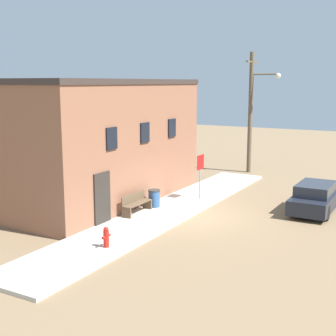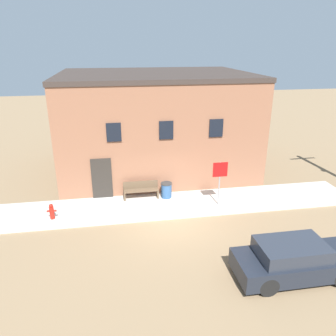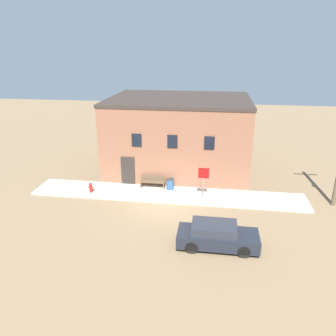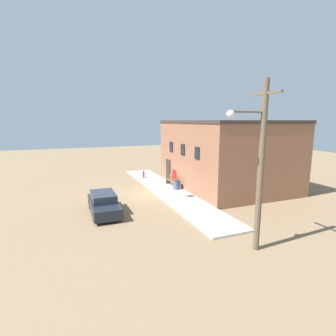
{
  "view_description": "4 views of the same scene",
  "coord_description": "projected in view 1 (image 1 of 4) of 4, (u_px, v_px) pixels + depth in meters",
  "views": [
    {
      "loc": [
        -17.56,
        -8.62,
        5.73
      ],
      "look_at": [
        0.05,
        1.3,
        2.0
      ],
      "focal_mm": 50.0,
      "sensor_mm": 36.0,
      "label": 1
    },
    {
      "loc": [
        -2.3,
        -12.72,
        7.44
      ],
      "look_at": [
        0.05,
        1.3,
        2.0
      ],
      "focal_mm": 35.0,
      "sensor_mm": 36.0,
      "label": 2
    },
    {
      "loc": [
        2.99,
        -18.89,
        9.64
      ],
      "look_at": [
        0.05,
        1.3,
        2.0
      ],
      "focal_mm": 35.0,
      "sensor_mm": 36.0,
      "label": 3
    },
    {
      "loc": [
        19.72,
        -6.52,
        5.83
      ],
      "look_at": [
        0.05,
        1.3,
        2.0
      ],
      "focal_mm": 28.0,
      "sensor_mm": 36.0,
      "label": 4
    }
  ],
  "objects": [
    {
      "name": "ground_plane",
      "position": [
        194.0,
        216.0,
        20.25
      ],
      "size": [
        80.0,
        80.0,
        0.0
      ],
      "primitive_type": "plane",
      "color": "#846B4C"
    },
    {
      "name": "sidewalk",
      "position": [
        167.0,
        211.0,
        20.86
      ],
      "size": [
        18.62,
        2.6,
        0.13
      ],
      "color": "#BCB7AD",
      "rests_on": "ground"
    },
    {
      "name": "brick_building",
      "position": [
        74.0,
        139.0,
        23.1
      ],
      "size": [
        10.89,
        8.32,
        5.86
      ],
      "color": "#8E5B42",
      "rests_on": "ground"
    },
    {
      "name": "fire_hydrant",
      "position": [
        106.0,
        237.0,
        16.02
      ],
      "size": [
        0.42,
        0.2,
        0.72
      ],
      "color": "red",
      "rests_on": "sidewalk"
    },
    {
      "name": "stop_sign",
      "position": [
        200.0,
        168.0,
        22.46
      ],
      "size": [
        0.71,
        0.06,
        2.16
      ],
      "color": "gray",
      "rests_on": "sidewalk"
    },
    {
      "name": "bench",
      "position": [
        136.0,
        203.0,
        20.2
      ],
      "size": [
        1.73,
        0.44,
        0.85
      ],
      "color": "brown",
      "rests_on": "sidewalk"
    },
    {
      "name": "trash_bin",
      "position": [
        154.0,
        198.0,
        21.22
      ],
      "size": [
        0.55,
        0.55,
        0.79
      ],
      "color": "#2D517F",
      "rests_on": "sidewalk"
    },
    {
      "name": "utility_pole",
      "position": [
        252.0,
        109.0,
        29.38
      ],
      "size": [
        1.8,
        1.98,
        7.56
      ],
      "color": "brown",
      "rests_on": "ground"
    },
    {
      "name": "parked_car",
      "position": [
        316.0,
        198.0,
        20.89
      ],
      "size": [
        4.09,
        1.63,
        1.32
      ],
      "color": "black",
      "rests_on": "ground"
    }
  ]
}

